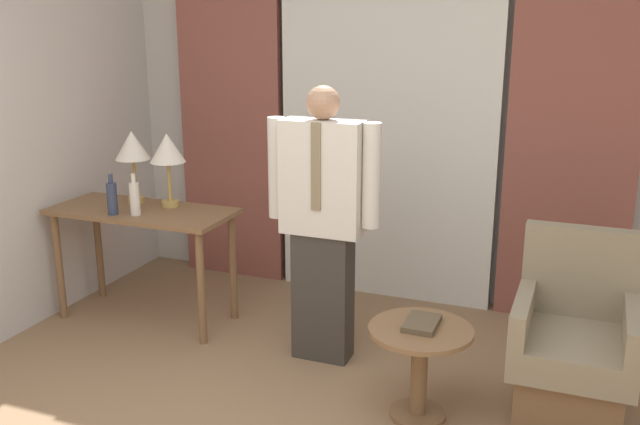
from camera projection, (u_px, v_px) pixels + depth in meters
wall_back at (392, 109)px, 5.04m from camera, size 10.00×0.06×2.70m
curtain_sheer_center at (387, 120)px, 4.94m from camera, size 1.55×0.06×2.58m
curtain_drape_left at (230, 112)px, 5.37m from camera, size 0.82×0.06×2.58m
curtain_drape_right at (573, 131)px, 4.51m from camera, size 0.82×0.06×2.58m
desk at (143, 227)px, 4.70m from camera, size 1.21×0.54×0.77m
table_lamp_left at (132, 148)px, 4.73m from camera, size 0.23×0.23×0.49m
table_lamp_right at (167, 151)px, 4.64m from camera, size 0.23×0.23×0.49m
bottle_near_edge at (112, 198)px, 4.52m from camera, size 0.07×0.07×0.26m
bottle_by_lamp at (135, 198)px, 4.51m from camera, size 0.06×0.06×0.27m
person at (323, 217)px, 4.10m from camera, size 0.68×0.22×1.63m
armchair at (573, 351)px, 3.64m from camera, size 0.60×0.65×0.94m
side_table at (420, 357)px, 3.60m from camera, size 0.53×0.53×0.50m
book at (422, 323)px, 3.57m from camera, size 0.16×0.23×0.03m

